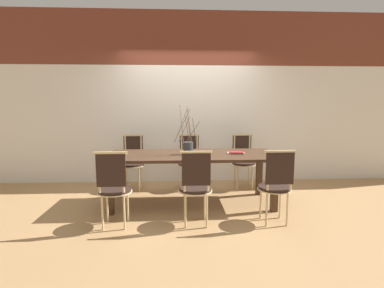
{
  "coord_description": "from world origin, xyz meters",
  "views": [
    {
      "loc": [
        -0.23,
        -4.39,
        1.53
      ],
      "look_at": [
        0.0,
        0.0,
        0.91
      ],
      "focal_mm": 28.0,
      "sensor_mm": 36.0,
      "label": 1
    }
  ],
  "objects_px": {
    "chair_far_center": "(243,159)",
    "chair_near_center": "(276,184)",
    "dining_table": "(192,160)",
    "vase_centerpiece": "(188,147)",
    "book_stack": "(236,153)"
  },
  "relations": [
    {
      "from": "chair_near_center",
      "to": "book_stack",
      "type": "height_order",
      "value": "chair_near_center"
    },
    {
      "from": "vase_centerpiece",
      "to": "book_stack",
      "type": "distance_m",
      "value": 0.73
    },
    {
      "from": "dining_table",
      "to": "chair_near_center",
      "type": "distance_m",
      "value": 1.31
    },
    {
      "from": "dining_table",
      "to": "chair_near_center",
      "type": "bearing_deg",
      "value": -39.42
    },
    {
      "from": "book_stack",
      "to": "vase_centerpiece",
      "type": "bearing_deg",
      "value": -177.84
    },
    {
      "from": "chair_near_center",
      "to": "dining_table",
      "type": "bearing_deg",
      "value": 140.58
    },
    {
      "from": "dining_table",
      "to": "vase_centerpiece",
      "type": "relative_size",
      "value": 3.43
    },
    {
      "from": "vase_centerpiece",
      "to": "chair_near_center",
      "type": "bearing_deg",
      "value": -36.67
    },
    {
      "from": "chair_far_center",
      "to": "chair_near_center",
      "type": "bearing_deg",
      "value": 91.47
    },
    {
      "from": "chair_far_center",
      "to": "vase_centerpiece",
      "type": "bearing_deg",
      "value": 39.96
    },
    {
      "from": "dining_table",
      "to": "chair_far_center",
      "type": "relative_size",
      "value": 2.58
    },
    {
      "from": "dining_table",
      "to": "chair_far_center",
      "type": "xyz_separation_m",
      "value": [
        0.96,
        0.82,
        -0.15
      ]
    },
    {
      "from": "chair_near_center",
      "to": "vase_centerpiece",
      "type": "distance_m",
      "value": 1.37
    },
    {
      "from": "book_stack",
      "to": "dining_table",
      "type": "bearing_deg",
      "value": 179.59
    },
    {
      "from": "chair_near_center",
      "to": "chair_far_center",
      "type": "relative_size",
      "value": 1.0
    }
  ]
}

